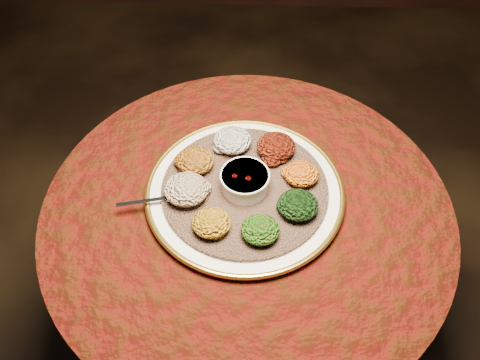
{
  "coord_description": "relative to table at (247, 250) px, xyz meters",
  "views": [
    {
      "loc": [
        0.01,
        -0.74,
        1.73
      ],
      "look_at": [
        -0.02,
        0.06,
        0.76
      ],
      "focal_mm": 40.0,
      "sensor_mm": 36.0,
      "label": 1
    }
  ],
  "objects": [
    {
      "name": "spoon",
      "position": [
        -0.18,
        -0.0,
        0.21
      ],
      "size": [
        0.15,
        0.05,
        0.01
      ],
      "rotation": [
        0.0,
        0.0,
        -2.92
      ],
      "color": "silver",
      "rests_on": "injera"
    },
    {
      "name": "stew_bowl",
      "position": [
        -0.01,
        0.04,
        0.24
      ],
      "size": [
        0.11,
        0.11,
        0.05
      ],
      "color": "white",
      "rests_on": "injera"
    },
    {
      "name": "portion_kik",
      "position": [
        -0.08,
        -0.08,
        0.23
      ],
      "size": [
        0.09,
        0.08,
        0.04
      ],
      "primitive_type": "ellipsoid",
      "color": "#B97810",
      "rests_on": "injera"
    },
    {
      "name": "table",
      "position": [
        0.0,
        0.0,
        0.0
      ],
      "size": [
        0.96,
        0.96,
        0.73
      ],
      "color": "black",
      "rests_on": "ground"
    },
    {
      "name": "portion_kitfo",
      "position": [
        0.07,
        0.15,
        0.23
      ],
      "size": [
        0.09,
        0.09,
        0.05
      ],
      "primitive_type": "ellipsoid",
      "color": "black",
      "rests_on": "injera"
    },
    {
      "name": "portion_timatim",
      "position": [
        -0.14,
        0.01,
        0.23
      ],
      "size": [
        0.1,
        0.1,
        0.05
      ],
      "primitive_type": "ellipsoid",
      "color": "maroon",
      "rests_on": "injera"
    },
    {
      "name": "portion_gomen",
      "position": [
        0.11,
        -0.02,
        0.23
      ],
      "size": [
        0.09,
        0.09,
        0.04
      ],
      "primitive_type": "ellipsoid",
      "color": "black",
      "rests_on": "injera"
    },
    {
      "name": "portion_shiro",
      "position": [
        -0.13,
        0.1,
        0.23
      ],
      "size": [
        0.09,
        0.09,
        0.04
      ],
      "primitive_type": "ellipsoid",
      "color": "#975812",
      "rests_on": "injera"
    },
    {
      "name": "platter",
      "position": [
        -0.01,
        0.04,
        0.19
      ],
      "size": [
        0.51,
        0.51,
        0.02
      ],
      "rotation": [
        0.0,
        0.0,
        -0.15
      ],
      "color": "white",
      "rests_on": "table"
    },
    {
      "name": "injera",
      "position": [
        -0.01,
        0.04,
        0.2
      ],
      "size": [
        0.42,
        0.42,
        0.01
      ],
      "primitive_type": "cylinder",
      "rotation": [
        0.0,
        0.0,
        0.07
      ],
      "color": "brown",
      "rests_on": "platter"
    },
    {
      "name": "portion_ayib",
      "position": [
        -0.04,
        0.17,
        0.23
      ],
      "size": [
        0.09,
        0.09,
        0.04
      ],
      "primitive_type": "ellipsoid",
      "color": "silver",
      "rests_on": "injera"
    },
    {
      "name": "portion_mixveg",
      "position": [
        0.03,
        -0.09,
        0.23
      ],
      "size": [
        0.08,
        0.08,
        0.04
      ],
      "primitive_type": "ellipsoid",
      "color": "#992A09",
      "rests_on": "injera"
    },
    {
      "name": "portion_tikil",
      "position": [
        0.12,
        0.07,
        0.23
      ],
      "size": [
        0.08,
        0.08,
        0.04
      ],
      "primitive_type": "ellipsoid",
      "color": "#C48710",
      "rests_on": "injera"
    }
  ]
}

